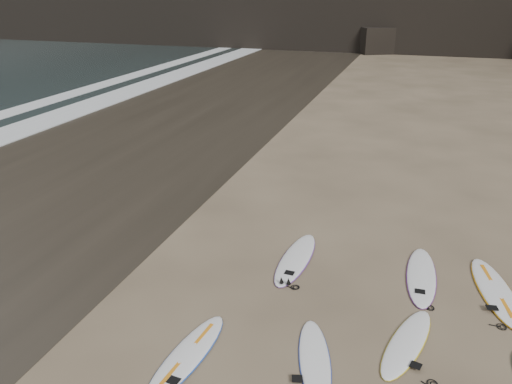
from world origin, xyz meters
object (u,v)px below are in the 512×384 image
(surfboard_5, at_px, (296,258))
(surfboard_6, at_px, (421,275))
(surfboard_1, at_px, (315,359))
(surfboard_7, at_px, (496,291))
(surfboard_0, at_px, (188,355))
(surfboard_2, at_px, (407,342))

(surfboard_5, xyz_separation_m, surfboard_6, (2.93, 0.14, -0.00))
(surfboard_1, bearing_deg, surfboard_7, 29.00)
(surfboard_0, xyz_separation_m, surfboard_2, (3.75, 1.58, -0.00))
(surfboard_0, relative_size, surfboard_1, 1.11)
(surfboard_1, distance_m, surfboard_7, 4.70)
(surfboard_0, bearing_deg, surfboard_5, 81.38)
(surfboard_0, distance_m, surfboard_5, 4.08)
(surfboard_5, bearing_deg, surfboard_0, -102.16)
(surfboard_2, distance_m, surfboard_7, 2.94)
(surfboard_0, distance_m, surfboard_1, 2.29)
(surfboard_0, relative_size, surfboard_7, 0.89)
(surfboard_1, relative_size, surfboard_6, 0.84)
(surfboard_0, xyz_separation_m, surfboard_7, (5.52, 3.94, 0.01))
(surfboard_1, relative_size, surfboard_2, 0.96)
(surfboard_0, height_order, surfboard_6, surfboard_6)
(surfboard_2, distance_m, surfboard_6, 2.51)
(surfboard_7, bearing_deg, surfboard_5, 168.46)
(surfboard_5, height_order, surfboard_7, surfboard_7)
(surfboard_1, distance_m, surfboard_5, 3.54)
(surfboard_6, distance_m, surfboard_7, 1.56)
(surfboard_0, xyz_separation_m, surfboard_1, (2.21, 0.60, -0.00))
(surfboard_6, bearing_deg, surfboard_1, -118.20)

